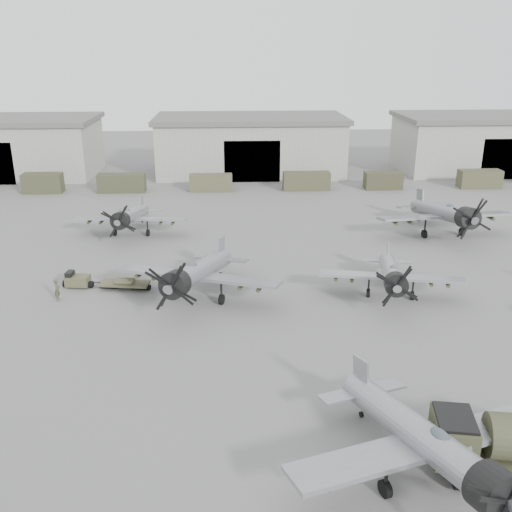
{
  "coord_description": "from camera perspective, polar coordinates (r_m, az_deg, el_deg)",
  "views": [
    {
      "loc": [
        -3.47,
        -26.91,
        18.68
      ],
      "look_at": [
        -1.32,
        16.92,
        2.5
      ],
      "focal_mm": 40.0,
      "sensor_mm": 36.0,
      "label": 1
    }
  ],
  "objects": [
    {
      "name": "support_truck_6",
      "position": [
        86.33,
        21.45,
        7.19
      ],
      "size": [
        5.81,
        2.2,
        2.49
      ],
      "primitive_type": "cube",
      "color": "#44442D",
      "rests_on": "ground"
    },
    {
      "name": "ground_crew",
      "position": [
        46.99,
        -19.26,
        -3.19
      ],
      "size": [
        0.46,
        0.68,
        1.81
      ],
      "primitive_type": "imported",
      "rotation": [
        0.0,
        0.0,
        1.61
      ],
      "color": "#42482F",
      "rests_on": "ground"
    },
    {
      "name": "support_truck_5",
      "position": [
        81.74,
        12.6,
        7.39
      ],
      "size": [
        5.15,
        2.2,
        2.34
      ],
      "primitive_type": "cube",
      "color": "#383825",
      "rests_on": "ground"
    },
    {
      "name": "aircraft_near_1",
      "position": [
        27.32,
        16.9,
        -17.49
      ],
      "size": [
        12.92,
        11.63,
        5.17
      ],
      "rotation": [
        0.0,
        0.0,
        0.31
      ],
      "color": "#919399",
      "rests_on": "ground"
    },
    {
      "name": "aircraft_mid_1",
      "position": [
        43.8,
        -6.02,
        -1.73
      ],
      "size": [
        13.0,
        11.71,
        5.22
      ],
      "rotation": [
        0.0,
        0.0,
        -0.33
      ],
      "color": "gray",
      "rests_on": "ground"
    },
    {
      "name": "support_truck_1",
      "position": [
        82.74,
        -20.54,
        6.84
      ],
      "size": [
        5.21,
        2.2,
        2.63
      ],
      "primitive_type": "cube",
      "color": "#3B3C27",
      "rests_on": "ground"
    },
    {
      "name": "ground",
      "position": [
        32.94,
        3.85,
        -14.36
      ],
      "size": [
        220.0,
        220.0,
        0.0
      ],
      "primitive_type": "plane",
      "color": "#5C5C5A",
      "rests_on": "ground"
    },
    {
      "name": "hangar_right",
      "position": [
        99.1,
        22.35,
        10.46
      ],
      "size": [
        29.0,
        14.8,
        8.7
      ],
      "color": "#AAABA0",
      "rests_on": "ground"
    },
    {
      "name": "aircraft_mid_2",
      "position": [
        45.45,
        13.44,
        -1.81
      ],
      "size": [
        11.34,
        10.21,
        4.5
      ],
      "rotation": [
        0.0,
        0.0,
        -0.2
      ],
      "color": "#9B9FA4",
      "rests_on": "ground"
    },
    {
      "name": "support_truck_2",
      "position": [
        80.19,
        -13.27,
        7.13
      ],
      "size": [
        6.32,
        2.2,
        2.44
      ],
      "primitive_type": "cube",
      "color": "#383B26",
      "rests_on": "ground"
    },
    {
      "name": "hangar_left",
      "position": [
        96.41,
        -24.15,
        9.97
      ],
      "size": [
        29.0,
        14.8,
        8.7
      ],
      "color": "#AAABA0",
      "rests_on": "ground"
    },
    {
      "name": "aircraft_far_0",
      "position": [
        60.55,
        -12.51,
        3.87
      ],
      "size": [
        11.63,
        10.47,
        4.63
      ],
      "rotation": [
        0.0,
        0.0,
        -0.1
      ],
      "color": "#94969C",
      "rests_on": "ground"
    },
    {
      "name": "hangar_center",
      "position": [
        90.08,
        -0.58,
        11.1
      ],
      "size": [
        29.0,
        14.8,
        8.7
      ],
      "color": "#AAABA0",
      "rests_on": "ground"
    },
    {
      "name": "tug_trailer",
      "position": [
        48.61,
        -15.75,
        -2.5
      ],
      "size": [
        6.98,
        2.26,
        1.38
      ],
      "rotation": [
        0.0,
        0.0,
        -0.14
      ],
      "color": "#4B4A31",
      "rests_on": "ground"
    },
    {
      "name": "support_truck_3",
      "position": [
        78.92,
        -4.53,
        7.33
      ],
      "size": [
        5.83,
        2.2,
        2.26
      ],
      "primitive_type": "cube",
      "color": "#4A4A30",
      "rests_on": "ground"
    },
    {
      "name": "support_truck_4",
      "position": [
        79.59,
        5.06,
        7.48
      ],
      "size": [
        6.43,
        2.2,
        2.42
      ],
      "primitive_type": "cube",
      "color": "#41402A",
      "rests_on": "ground"
    },
    {
      "name": "aircraft_far_1",
      "position": [
        61.87,
        18.49,
        4.05
      ],
      "size": [
        14.01,
        12.61,
        5.57
      ],
      "rotation": [
        0.0,
        0.0,
        0.12
      ],
      "color": "gray",
      "rests_on": "ground"
    }
  ]
}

